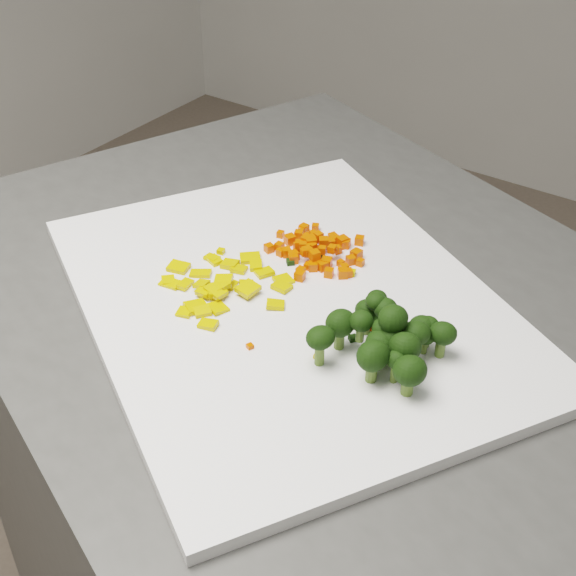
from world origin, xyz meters
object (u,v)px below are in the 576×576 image
Objects in this scene: broccoli_pile at (381,327)px; pepper_pile at (223,282)px; counter_block at (319,575)px; cutting_board at (288,301)px; carrot_pile at (318,243)px.

pepper_pile is at bearing -178.83° from broccoli_pile.
pepper_pile is at bearing -149.12° from counter_block.
pepper_pile is (-0.09, -0.05, 0.47)m from counter_block.
cutting_board is 0.13m from broccoli_pile.
broccoli_pile is at bearing 1.17° from pepper_pile.
broccoli_pile is at bearing -31.03° from counter_block.
cutting_board is 4.50× the size of carrot_pile.
broccoli_pile reaches higher than cutting_board.
broccoli_pile reaches higher than carrot_pile.
broccoli_pile is (0.13, -0.10, 0.02)m from carrot_pile.
broccoli_pile is (0.12, -0.02, 0.04)m from cutting_board.
cutting_board is 3.75× the size of broccoli_pile.
pepper_pile is at bearing -155.09° from cutting_board.
pepper_pile reaches higher than cutting_board.
pepper_pile is 0.18m from broccoli_pile.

